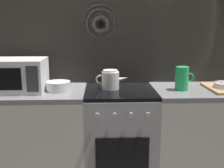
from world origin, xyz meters
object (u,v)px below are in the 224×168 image
microwave (17,75)px  pitcher (182,78)px  mixing_bowl (59,86)px  kettle (111,80)px  stove_unit (120,139)px

microwave → pitcher: bearing=-1.0°
mixing_bowl → pitcher: pitcher is taller
kettle → mixing_bowl: (-0.44, -0.05, -0.04)m
kettle → mixing_bowl: kettle is taller
stove_unit → mixing_bowl: 0.71m
stove_unit → mixing_bowl: size_ratio=4.50×
stove_unit → kettle: size_ratio=3.16×
kettle → mixing_bowl: size_ratio=1.42×
stove_unit → microwave: microwave is taller
mixing_bowl → stove_unit: bearing=2.1°
stove_unit → pitcher: 0.76m
stove_unit → pitcher: bearing=-3.7°
stove_unit → microwave: 1.04m
mixing_bowl → microwave: bearing=178.4°
stove_unit → pitcher: pitcher is taller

